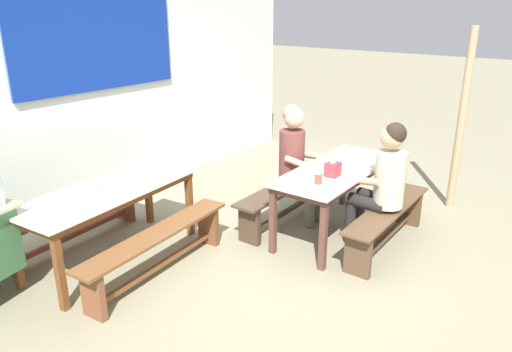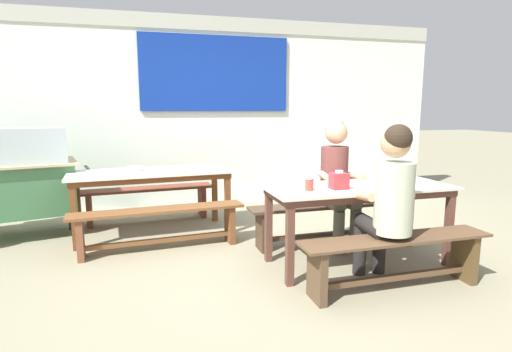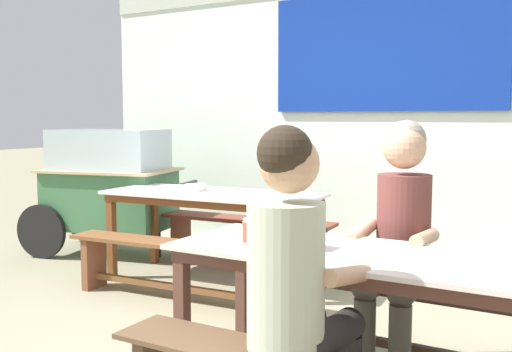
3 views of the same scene
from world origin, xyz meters
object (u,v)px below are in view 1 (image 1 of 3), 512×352
at_px(dining_table_near, 337,175).
at_px(wooden_support_post, 461,121).
at_px(condiment_jar, 318,178).
at_px(soup_bowl, 89,191).
at_px(bench_far_front, 158,247).
at_px(person_right_near_table, 297,156).
at_px(person_near_front, 383,178).
at_px(tissue_box, 333,169).
at_px(bench_far_back, 72,217).
at_px(bench_near_back, 288,195).
at_px(bench_near_front, 387,222).
at_px(dining_table_far, 108,196).

xyz_separation_m(dining_table_near, wooden_support_post, (1.48, -0.77, 0.40)).
distance_m(condiment_jar, soup_bowl, 2.09).
distance_m(bench_far_front, person_right_near_table, 1.86).
relative_size(person_near_front, soup_bowl, 7.21).
xyz_separation_m(person_right_near_table, person_near_front, (-0.06, -1.03, -0.01)).
relative_size(bench_far_front, tissue_box, 10.64).
relative_size(bench_far_back, soup_bowl, 9.16).
distance_m(bench_far_back, person_near_front, 3.11).
bearing_deg(wooden_support_post, tissue_box, 158.01).
height_order(bench_near_back, bench_near_front, same).
xyz_separation_m(tissue_box, wooden_support_post, (1.72, -0.69, 0.25)).
xyz_separation_m(dining_table_far, soup_bowl, (-0.18, 0.01, 0.10)).
relative_size(person_right_near_table, person_near_front, 1.01).
bearing_deg(bench_near_front, bench_far_back, 126.20).
bearing_deg(bench_far_back, bench_far_front, -84.40).
bearing_deg(soup_bowl, person_near_front, -44.44).
bearing_deg(wooden_support_post, bench_near_back, 137.90).
bearing_deg(dining_table_far, dining_table_near, -37.82).
distance_m(condiment_jar, wooden_support_post, 2.13).
relative_size(person_near_front, condiment_jar, 11.33).
xyz_separation_m(bench_far_front, wooden_support_post, (3.22, -1.59, 0.76)).
xyz_separation_m(bench_far_front, tissue_box, (1.50, -0.89, 0.51)).
relative_size(bench_near_front, soup_bowl, 8.74).
bearing_deg(dining_table_far, bench_far_back, 95.60).
distance_m(dining_table_far, bench_far_back, 0.68).
bearing_deg(soup_bowl, bench_far_front, -67.86).
height_order(condiment_jar, wooden_support_post, wooden_support_post).
bearing_deg(person_near_front, dining_table_near, 87.21).
bearing_deg(bench_near_back, person_near_front, -90.50).
bearing_deg(soup_bowl, bench_near_back, -22.77).
bearing_deg(bench_far_front, person_near_front, -37.76).
height_order(dining_table_near, soup_bowl, soup_bowl).
xyz_separation_m(bench_near_back, person_near_front, (-0.01, -1.09, 0.44)).
bearing_deg(person_right_near_table, tissue_box, -114.65).
xyz_separation_m(bench_near_back, bench_near_front, (0.03, -1.16, -0.02)).
bearing_deg(condiment_jar, person_near_front, -41.89).
xyz_separation_m(person_near_front, condiment_jar, (-0.48, 0.43, 0.04)).
bearing_deg(soup_bowl, person_right_near_table, -23.79).
height_order(person_near_front, tissue_box, person_near_front).
distance_m(dining_table_far, wooden_support_post, 3.95).
bearing_deg(dining_table_far, condiment_jar, -48.82).
height_order(bench_near_back, soup_bowl, soup_bowl).
height_order(bench_far_back, tissue_box, tissue_box).
xyz_separation_m(dining_table_far, bench_near_front, (1.81, -1.97, -0.38)).
bearing_deg(bench_near_back, condiment_jar, -126.96).
height_order(person_right_near_table, person_near_front, person_right_near_table).
distance_m(bench_near_front, wooden_support_post, 1.67).
bearing_deg(bench_near_front, tissue_box, 116.78).
relative_size(bench_far_front, person_right_near_table, 1.32).
relative_size(dining_table_far, condiment_jar, 15.80).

